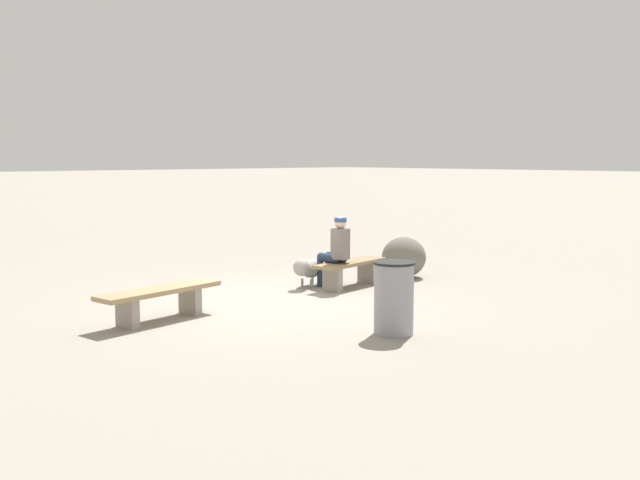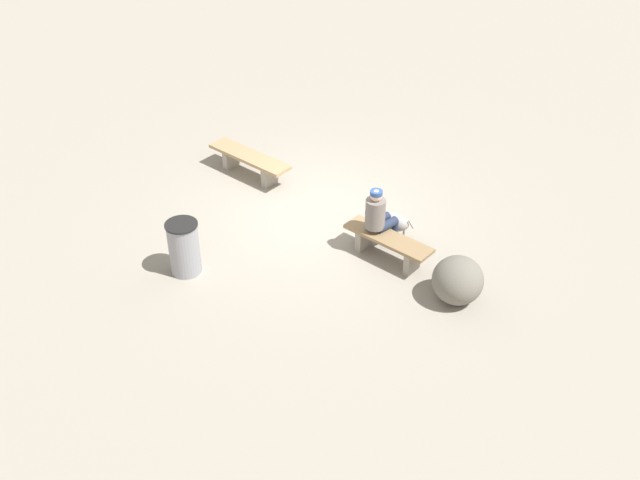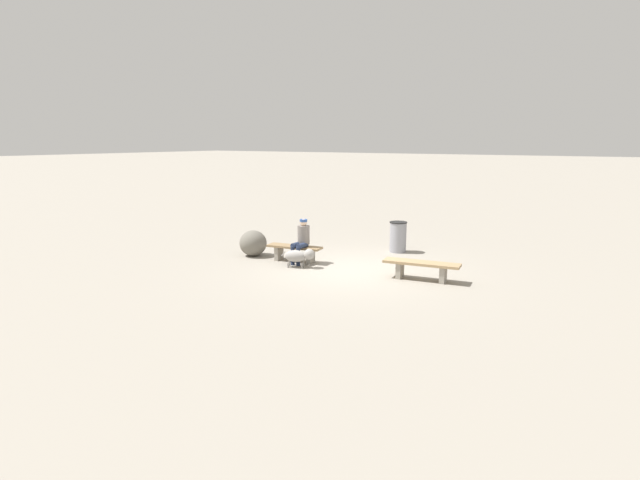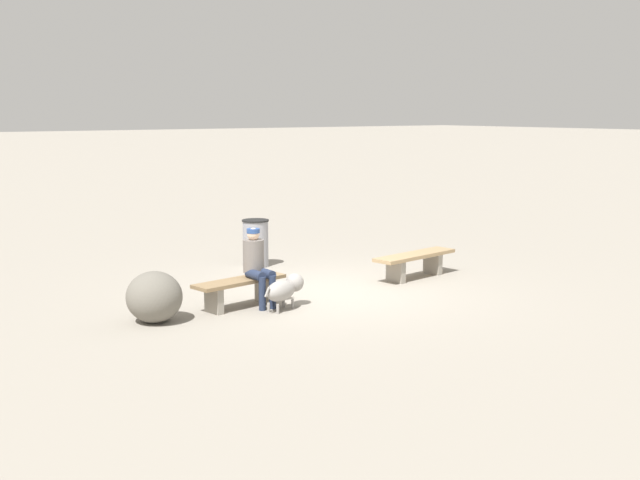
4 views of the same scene
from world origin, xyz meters
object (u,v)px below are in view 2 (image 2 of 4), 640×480
at_px(bench_right, 388,243).
at_px(dog, 387,219).
at_px(seated_person, 379,216).
at_px(boulder, 458,280).
at_px(bench_left, 250,161).
at_px(trash_bin, 184,248).

xyz_separation_m(bench_right, dog, (-0.51, 0.50, 0.01)).
distance_m(seated_person, dog, 0.63).
bearing_deg(bench_right, boulder, -6.45).
bearing_deg(dog, bench_left, -10.92).
bearing_deg(trash_bin, boulder, 39.28).
bearing_deg(boulder, trash_bin, -140.72).
bearing_deg(bench_left, dog, 1.46).
bearing_deg(dog, seated_person, 96.21).
relative_size(seated_person, boulder, 1.49).
bearing_deg(seated_person, bench_left, -178.18).
bearing_deg(bench_right, seated_person, 162.19).
bearing_deg(seated_person, bench_right, -9.41).
bearing_deg(seated_person, trash_bin, -120.79).
xyz_separation_m(trash_bin, boulder, (3.37, 2.76, -0.09)).
height_order(bench_left, boulder, boulder).
relative_size(seated_person, dog, 1.41).
bearing_deg(trash_bin, dog, 66.22).
height_order(dog, trash_bin, trash_bin).
distance_m(bench_left, seated_person, 3.46).
bearing_deg(bench_right, trash_bin, -133.80).
distance_m(seated_person, boulder, 1.76).
xyz_separation_m(seated_person, boulder, (1.73, 0.00, -0.33)).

